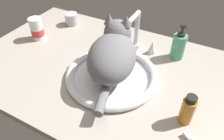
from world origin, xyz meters
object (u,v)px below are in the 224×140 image
Objects in this scene: metal_jar at (71,19)px; faucet at (136,35)px; soap_pump_bottle at (179,46)px; amber_bottle at (188,110)px; pill_bottle at (37,29)px; cat at (113,53)px; sink_basin at (112,75)px.

faucet is at bearing -8.51° from metal_jar.
soap_pump_bottle is 33.39cm from amber_bottle.
pill_bottle is (-5.83, -19.05, 1.86)cm from metal_jar.
soap_pump_bottle is at bearing 9.22° from faucet.
faucet is at bearing 16.39° from pill_bottle.
soap_pump_bottle is at bearing 50.45° from cat.
cat is at bearing 163.84° from amber_bottle.
metal_jar is 0.43× the size of soap_pump_bottle.
metal_jar is at bearing 72.98° from pill_bottle.
pill_bottle is at bearing 169.18° from sink_basin.
amber_bottle is at bearing -11.64° from pill_bottle.
faucet is 46.85cm from pill_bottle.
sink_basin is 3.24× the size of amber_bottle.
sink_basin is 22.58cm from faucet.
pill_bottle is (-44.31, 6.62, -5.72)cm from cat.
cat reaches higher than soap_pump_bottle.
amber_bottle is at bearing -12.89° from sink_basin.
pill_bottle is 75.82cm from amber_bottle.
cat reaches higher than pill_bottle.
soap_pump_bottle is (18.24, 24.75, 4.53)cm from sink_basin.
amber_bottle is at bearing -44.14° from faucet.
faucet is 2.75× the size of metal_jar.
cat reaches higher than faucet.
metal_jar is at bearing 144.72° from sink_basin.
cat is at bearing -129.55° from soap_pump_bottle.
cat is (-0.58, -19.83, 3.33)cm from faucet.
amber_bottle is (11.14, -31.47, -0.78)cm from soap_pump_bottle.
metal_jar is (-38.47, 25.67, -7.58)cm from cat.
sink_basin is at bearing 167.11° from amber_bottle.
cat is at bearing -33.71° from metal_jar.
faucet reaches higher than metal_jar.
soap_pump_bottle is 1.45× the size of amber_bottle.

